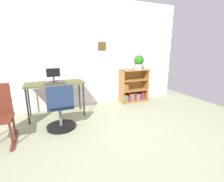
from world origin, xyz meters
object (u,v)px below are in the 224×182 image
Objects in this scene: monitor at (53,75)px; potted_plant_on_shelf at (139,62)px; office_chair at (60,111)px; desk at (55,85)px; keyboard at (55,83)px; bookshelf_low at (133,88)px.

monitor is 0.76× the size of potted_plant_on_shelf.
office_chair is 2.27× the size of potted_plant_on_shelf.
potted_plant_on_shelf is (2.16, 0.23, 0.40)m from desk.
monitor is 0.94m from office_chair.
desk is at bearing 86.70° from keyboard.
office_chair is 0.96× the size of bookshelf_low.
potted_plant_on_shelf is at bearing 9.59° from keyboard.
keyboard is (0.00, -0.23, -0.14)m from monitor.
bookshelf_low reaches higher than keyboard.
office_chair is at bearing -88.06° from keyboard.
keyboard is 0.67m from office_chair.
office_chair is (0.02, -0.54, -0.39)m from keyboard.
potted_plant_on_shelf reaches higher than bookshelf_low.
bookshelf_low is 0.71m from potted_plant_on_shelf.
desk is 2.21m from potted_plant_on_shelf.
desk is at bearing -84.57° from monitor.
monitor is 2.11m from bookshelf_low.
monitor reaches higher than office_chair.
office_chair is (0.01, -0.67, -0.32)m from desk.
monitor is 0.34× the size of office_chair.
bookshelf_low is (2.04, 0.19, -0.51)m from monitor.
desk is 2.07m from bookshelf_low.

